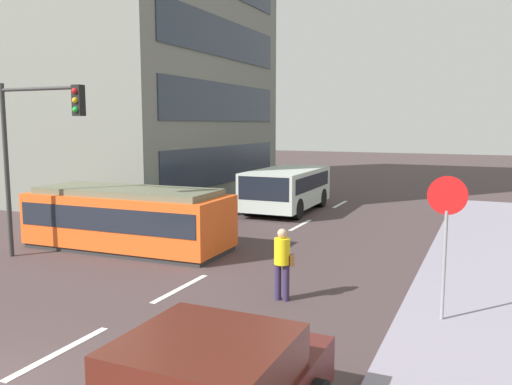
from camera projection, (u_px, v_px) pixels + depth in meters
name	position (u px, v px, depth m)	size (l,w,h in m)	color
ground_plane	(249.00, 252.00, 16.57)	(120.00, 120.00, 0.00)	#453637
sidewalk_curb_right	(481.00, 329.00, 10.19)	(3.20, 36.00, 0.14)	gray
lane_stripe_1	(60.00, 352.00, 9.33)	(0.16, 2.40, 0.01)	silver
lane_stripe_2	(181.00, 288.00, 12.95)	(0.16, 2.40, 0.01)	silver
lane_stripe_3	(301.00, 225.00, 21.01)	(0.16, 2.40, 0.01)	silver
lane_stripe_4	(340.00, 204.00, 26.44)	(0.16, 2.40, 0.01)	silver
streetcar_tram	(128.00, 217.00, 16.98)	(6.70, 2.70, 1.98)	#F2571D
city_bus	(287.00, 187.00, 24.23)	(2.63, 5.78, 1.94)	#B6C0B7
pedestrian_crossing	(282.00, 260.00, 11.97)	(0.49, 0.36, 1.67)	#322548
parked_sedan_mid	(166.00, 209.00, 21.10)	(2.06, 4.57, 1.19)	maroon
stop_sign	(446.00, 218.00, 10.27)	(0.76, 0.07, 2.88)	gray
traffic_light_mast	(34.00, 137.00, 15.15)	(3.10, 0.33, 5.20)	#333333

